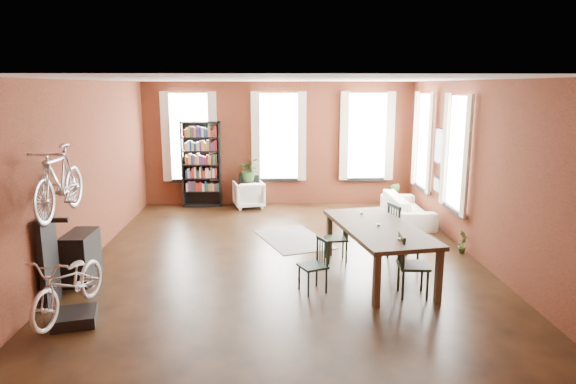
{
  "coord_description": "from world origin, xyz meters",
  "views": [
    {
      "loc": [
        -0.24,
        -8.87,
        3.11
      ],
      "look_at": [
        0.1,
        0.6,
        1.13
      ],
      "focal_mm": 32.0,
      "sensor_mm": 36.0,
      "label": 1
    }
  ],
  "objects_px": {
    "dining_chair_a": "(313,266)",
    "cream_sofa": "(408,204)",
    "dining_chair_d": "(403,232)",
    "bike_trainer": "(75,318)",
    "bicycle_floor": "(67,255)",
    "plant_stand": "(249,194)",
    "dining_chair_b": "(336,238)",
    "white_armchair": "(249,193)",
    "dining_table": "(378,251)",
    "console_table": "(81,257)",
    "bookshelf": "(202,164)",
    "dining_chair_c": "(413,265)"
  },
  "relations": [
    {
      "from": "dining_chair_a",
      "to": "cream_sofa",
      "type": "bearing_deg",
      "value": 124.45
    },
    {
      "from": "dining_chair_d",
      "to": "bike_trainer",
      "type": "distance_m",
      "value": 5.53
    },
    {
      "from": "bicycle_floor",
      "to": "cream_sofa",
      "type": "bearing_deg",
      "value": 51.78
    },
    {
      "from": "dining_chair_d",
      "to": "plant_stand",
      "type": "xyz_separation_m",
      "value": [
        -2.93,
        4.42,
        -0.2
      ]
    },
    {
      "from": "dining_chair_b",
      "to": "bicycle_floor",
      "type": "height_order",
      "value": "bicycle_floor"
    },
    {
      "from": "white_armchair",
      "to": "dining_table",
      "type": "bearing_deg",
      "value": 102.15
    },
    {
      "from": "dining_chair_d",
      "to": "console_table",
      "type": "bearing_deg",
      "value": 83.38
    },
    {
      "from": "bookshelf",
      "to": "dining_chair_b",
      "type": "bearing_deg",
      "value": -56.18
    },
    {
      "from": "dining_chair_a",
      "to": "cream_sofa",
      "type": "relative_size",
      "value": 0.39
    },
    {
      "from": "dining_chair_b",
      "to": "dining_chair_d",
      "type": "height_order",
      "value": "dining_chair_d"
    },
    {
      "from": "console_table",
      "to": "plant_stand",
      "type": "height_order",
      "value": "console_table"
    },
    {
      "from": "dining_chair_d",
      "to": "bookshelf",
      "type": "distance_m",
      "value": 6.09
    },
    {
      "from": "white_armchair",
      "to": "bike_trainer",
      "type": "bearing_deg",
      "value": 59.67
    },
    {
      "from": "dining_table",
      "to": "dining_chair_b",
      "type": "distance_m",
      "value": 0.97
    },
    {
      "from": "dining_chair_b",
      "to": "plant_stand",
      "type": "xyz_separation_m",
      "value": [
        -1.72,
        4.39,
        -0.1
      ]
    },
    {
      "from": "dining_chair_b",
      "to": "bike_trainer",
      "type": "bearing_deg",
      "value": -61.08
    },
    {
      "from": "cream_sofa",
      "to": "plant_stand",
      "type": "bearing_deg",
      "value": 65.51
    },
    {
      "from": "white_armchair",
      "to": "console_table",
      "type": "distance_m",
      "value": 5.58
    },
    {
      "from": "dining_chair_b",
      "to": "console_table",
      "type": "xyz_separation_m",
      "value": [
        -4.22,
        -0.81,
        -0.02
      ]
    },
    {
      "from": "console_table",
      "to": "bicycle_floor",
      "type": "xyz_separation_m",
      "value": [
        0.42,
        -1.58,
        0.56
      ]
    },
    {
      "from": "plant_stand",
      "to": "bicycle_floor",
      "type": "distance_m",
      "value": 7.12
    },
    {
      "from": "dining_chair_c",
      "to": "bookshelf",
      "type": "distance_m",
      "value": 7.17
    },
    {
      "from": "dining_chair_d",
      "to": "bicycle_floor",
      "type": "bearing_deg",
      "value": 100.4
    },
    {
      "from": "dining_table",
      "to": "plant_stand",
      "type": "distance_m",
      "value": 5.66
    },
    {
      "from": "bookshelf",
      "to": "console_table",
      "type": "height_order",
      "value": "bookshelf"
    },
    {
      "from": "dining_chair_c",
      "to": "plant_stand",
      "type": "distance_m",
      "value": 6.56
    },
    {
      "from": "white_armchair",
      "to": "plant_stand",
      "type": "distance_m",
      "value": 0.21
    },
    {
      "from": "dining_chair_b",
      "to": "plant_stand",
      "type": "height_order",
      "value": "dining_chair_b"
    },
    {
      "from": "plant_stand",
      "to": "white_armchair",
      "type": "bearing_deg",
      "value": -91.95
    },
    {
      "from": "dining_chair_d",
      "to": "white_armchair",
      "type": "distance_m",
      "value": 5.14
    },
    {
      "from": "bike_trainer",
      "to": "plant_stand",
      "type": "relative_size",
      "value": 0.85
    },
    {
      "from": "bike_trainer",
      "to": "white_armchair",
      "type": "bearing_deg",
      "value": 72.54
    },
    {
      "from": "plant_stand",
      "to": "bicycle_floor",
      "type": "height_order",
      "value": "bicycle_floor"
    },
    {
      "from": "dining_chair_c",
      "to": "bike_trainer",
      "type": "distance_m",
      "value": 4.81
    },
    {
      "from": "dining_chair_a",
      "to": "cream_sofa",
      "type": "distance_m",
      "value": 4.81
    },
    {
      "from": "dining_chair_d",
      "to": "plant_stand",
      "type": "bearing_deg",
      "value": 18.71
    },
    {
      "from": "white_armchair",
      "to": "dining_chair_a",
      "type": "bearing_deg",
      "value": 89.21
    },
    {
      "from": "dining_table",
      "to": "dining_chair_d",
      "type": "distance_m",
      "value": 0.97
    },
    {
      "from": "dining_table",
      "to": "white_armchair",
      "type": "bearing_deg",
      "value": 104.95
    },
    {
      "from": "bicycle_floor",
      "to": "dining_chair_a",
      "type": "bearing_deg",
      "value": 27.62
    },
    {
      "from": "cream_sofa",
      "to": "console_table",
      "type": "height_order",
      "value": "cream_sofa"
    },
    {
      "from": "white_armchair",
      "to": "dining_chair_c",
      "type": "bearing_deg",
      "value": 101.95
    },
    {
      "from": "white_armchair",
      "to": "cream_sofa",
      "type": "height_order",
      "value": "cream_sofa"
    },
    {
      "from": "dining_chair_b",
      "to": "cream_sofa",
      "type": "distance_m",
      "value": 3.36
    },
    {
      "from": "dining_table",
      "to": "bookshelf",
      "type": "height_order",
      "value": "bookshelf"
    },
    {
      "from": "dining_chair_d",
      "to": "bicycle_floor",
      "type": "distance_m",
      "value": 5.55
    },
    {
      "from": "dining_chair_c",
      "to": "dining_chair_d",
      "type": "distance_m",
      "value": 1.6
    },
    {
      "from": "dining_chair_d",
      "to": "cream_sofa",
      "type": "xyz_separation_m",
      "value": [
        0.8,
        2.72,
        -0.12
      ]
    },
    {
      "from": "dining_chair_c",
      "to": "bookshelf",
      "type": "height_order",
      "value": "bookshelf"
    },
    {
      "from": "dining_chair_a",
      "to": "cream_sofa",
      "type": "xyz_separation_m",
      "value": [
        2.55,
        4.08,
        -0.0
      ]
    }
  ]
}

